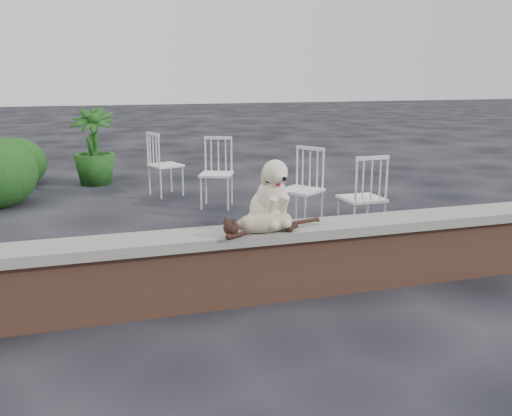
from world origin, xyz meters
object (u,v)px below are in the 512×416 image
object	(u,v)px
cat	(264,222)
potted_plant_b	(93,146)
chair_b	(216,173)
chair_d	(301,189)
dog	(268,192)
chair_c	(362,197)
chair_e	(166,164)

from	to	relation	value
cat	potted_plant_b	bearing A→B (deg)	93.69
cat	chair_b	xyz separation A→B (m)	(0.41, 3.32, -0.20)
chair_b	chair_d	bearing A→B (deg)	-40.06
chair_b	potted_plant_b	world-z (taller)	potted_plant_b
dog	chair_d	xyz separation A→B (m)	(1.02, 1.84, -0.39)
dog	potted_plant_b	world-z (taller)	potted_plant_b
chair_c	chair_d	bearing A→B (deg)	-53.52
cat	chair_c	size ratio (longest dim) A/B	1.08
dog	chair_e	world-z (taller)	dog
cat	chair_d	distance (m)	2.28
potted_plant_b	chair_d	bearing A→B (deg)	-57.95
dog	cat	size ratio (longest dim) A/B	0.56
chair_d	chair_c	distance (m)	0.76
chair_e	dog	bearing A→B (deg)	163.63
chair_e	chair_c	size ratio (longest dim) A/B	1.00
potted_plant_b	chair_b	bearing A→B (deg)	-55.20
chair_c	chair_b	bearing A→B (deg)	-60.61
chair_b	chair_e	bearing A→B (deg)	141.78
dog	chair_b	distance (m)	3.22
chair_d	potted_plant_b	world-z (taller)	potted_plant_b
potted_plant_b	chair_e	bearing A→B (deg)	-51.08
cat	chair_c	bearing A→B (deg)	33.92
cat	chair_c	xyz separation A→B (m)	(1.57, 1.39, -0.20)
cat	chair_d	world-z (taller)	chair_d
chair_e	chair_c	distance (m)	3.36
chair_d	potted_plant_b	distance (m)	4.15
chair_d	cat	bearing A→B (deg)	-64.07
dog	chair_e	distance (m)	4.17
chair_b	potted_plant_b	xyz separation A→B (m)	(-1.52, 2.19, 0.15)
dog	chair_d	bearing A→B (deg)	53.41
chair_e	potted_plant_b	distance (m)	1.57
dog	chair_b	world-z (taller)	dog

